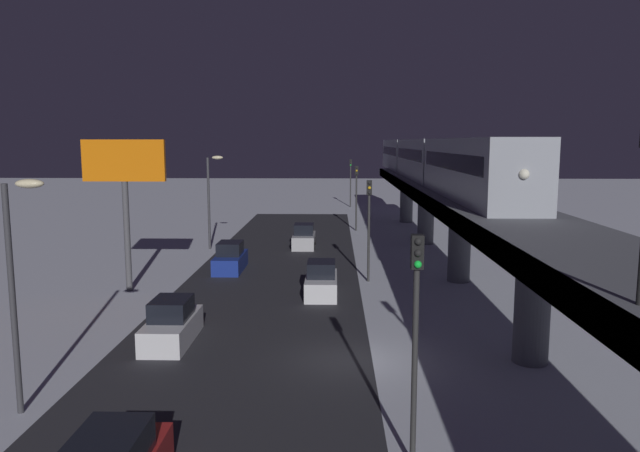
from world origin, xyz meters
TOP-DOWN VIEW (x-y plane):
  - ground_plane at (0.00, 0.00)m, footprint 240.00×240.00m
  - avenue_asphalt at (4.35, 0.00)m, footprint 11.00×98.29m
  - elevated_railway at (-7.38, -0.00)m, footprint 5.00×98.29m
  - subway_train at (-7.47, -29.46)m, footprint 2.94×55.47m
  - sedan_silver at (2.95, -26.08)m, footprint 1.91×4.14m
  - sedan_white at (1.15, -10.42)m, footprint 1.80×4.27m
  - sedan_blue at (7.55, -16.93)m, footprint 1.80×4.49m
  - sedan_white_2 at (7.55, -2.02)m, footprint 1.80×4.43m
  - traffic_light_near at (-1.75, 7.93)m, footprint 0.32×0.44m
  - traffic_light_mid at (-1.75, -13.82)m, footprint 0.32×0.44m
  - traffic_light_far at (-1.75, -35.58)m, footprint 0.32×0.44m
  - traffic_light_distant at (-1.75, -57.34)m, footprint 0.32×0.44m
  - commercial_billboard at (12.57, -11.10)m, footprint 4.80×0.36m
  - street_lamp_near at (10.42, 5.00)m, footprint 1.35×0.44m
  - street_lamp_far at (10.42, -25.00)m, footprint 1.35×0.44m

SIDE VIEW (x-z plane):
  - ground_plane at x=0.00m, z-range 0.00..0.00m
  - avenue_asphalt at x=4.35m, z-range 0.00..0.01m
  - sedan_silver at x=2.95m, z-range -0.20..1.77m
  - sedan_blue at x=7.55m, z-range -0.19..1.78m
  - sedan_white at x=1.15m, z-range -0.19..1.78m
  - sedan_white_2 at x=7.55m, z-range -0.19..1.78m
  - traffic_light_near at x=-1.75m, z-range 1.00..7.40m
  - traffic_light_mid at x=-1.75m, z-range 1.00..7.40m
  - traffic_light_far at x=-1.75m, z-range 1.00..7.40m
  - traffic_light_distant at x=-1.75m, z-range 1.00..7.40m
  - elevated_railway at x=-7.38m, z-range 2.01..7.58m
  - street_lamp_near at x=10.42m, z-range 0.99..8.64m
  - street_lamp_far at x=10.42m, z-range 0.99..8.64m
  - commercial_billboard at x=12.57m, z-range 2.38..11.28m
  - subway_train at x=-7.47m, z-range 5.66..9.06m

